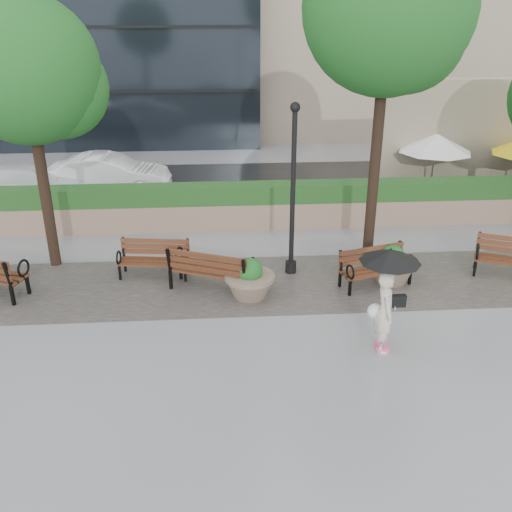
{
  "coord_description": "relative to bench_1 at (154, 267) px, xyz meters",
  "views": [
    {
      "loc": [
        -1.11,
        -9.54,
        6.39
      ],
      "look_at": [
        -0.26,
        2.25,
        1.1
      ],
      "focal_mm": 40.0,
      "sensor_mm": 36.0,
      "label": 1
    }
  ],
  "objects": [
    {
      "name": "tree_1",
      "position": [
        5.85,
        0.97,
        5.82
      ],
      "size": [
        4.04,
        4.04,
        8.28
      ],
      "color": "black",
      "rests_on": "ground"
    },
    {
      "name": "planter_left",
      "position": [
        2.33,
        -1.25,
        0.11
      ],
      "size": [
        1.17,
        1.17,
        0.98
      ],
      "color": "#7F6B56",
      "rests_on": "ground"
    },
    {
      "name": "asphalt_street",
      "position": [
        2.73,
        7.39,
        -0.28
      ],
      "size": [
        40.0,
        7.0,
        0.0
      ],
      "primitive_type": "cube",
      "color": "black",
      "rests_on": "ground"
    },
    {
      "name": "ground",
      "position": [
        2.73,
        -3.61,
        -0.28
      ],
      "size": [
        100.0,
        100.0,
        0.0
      ],
      "primitive_type": "plane",
      "color": "gray",
      "rests_on": "ground"
    },
    {
      "name": "car_right",
      "position": [
        -2.22,
        7.06,
        0.43
      ],
      "size": [
        4.39,
        1.76,
        1.42
      ],
      "primitive_type": "imported",
      "rotation": [
        0.0,
        0.0,
        1.51
      ],
      "color": "white",
      "rests_on": "ground"
    },
    {
      "name": "car_left",
      "position": [
        -4.77,
        6.4,
        0.34
      ],
      "size": [
        4.31,
        1.84,
        1.24
      ],
      "primitive_type": "imported",
      "rotation": [
        0.0,
        0.0,
        1.6
      ],
      "color": "white",
      "rests_on": "ground"
    },
    {
      "name": "bench_2",
      "position": [
        1.43,
        -0.84,
        0.04
      ],
      "size": [
        2.14,
        1.51,
        1.07
      ],
      "rotation": [
        0.0,
        0.0,
        2.74
      ],
      "color": "#582E19",
      "rests_on": "ground"
    },
    {
      "name": "lamppost",
      "position": [
        3.47,
        -0.0,
        1.63
      ],
      "size": [
        0.28,
        0.28,
        4.3
      ],
      "color": "black",
      "rests_on": "ground"
    },
    {
      "name": "tree_0",
      "position": [
        -2.55,
        1.02,
        4.53
      ],
      "size": [
        3.52,
        3.44,
        6.66
      ],
      "color": "black",
      "rests_on": "ground"
    },
    {
      "name": "cobble_strip",
      "position": [
        2.73,
        -0.61,
        -0.27
      ],
      "size": [
        28.0,
        3.2,
        0.01
      ],
      "primitive_type": "cube",
      "color": "#383330",
      "rests_on": "ground"
    },
    {
      "name": "bench_3",
      "position": [
        5.43,
        -0.9,
        0.0
      ],
      "size": [
        1.88,
        1.18,
        0.95
      ],
      "rotation": [
        0.0,
        0.0,
        0.29
      ],
      "color": "#582E19",
      "rests_on": "ground"
    },
    {
      "name": "hedge_wall",
      "position": [
        2.73,
        3.39,
        0.39
      ],
      "size": [
        24.0,
        0.8,
        1.35
      ],
      "color": "#90745D",
      "rests_on": "ground"
    },
    {
      "name": "patio_umb_white",
      "position": [
        9.09,
        5.54,
        1.71
      ],
      "size": [
        2.5,
        2.5,
        2.3
      ],
      "color": "black",
      "rests_on": "ground"
    },
    {
      "name": "planter_right",
      "position": [
        5.88,
        -0.71,
        0.1
      ],
      "size": [
        1.16,
        1.16,
        0.98
      ],
      "color": "#7F6B56",
      "rests_on": "ground"
    },
    {
      "name": "pedestrian",
      "position": [
        4.84,
        -3.63,
        1.03
      ],
      "size": [
        1.17,
        1.17,
        2.15
      ],
      "rotation": [
        0.0,
        0.0,
        1.46
      ],
      "color": "beige",
      "rests_on": "ground"
    },
    {
      "name": "bench_1",
      "position": [
        0.0,
        0.0,
        0.0
      ],
      "size": [
        1.81,
        0.91,
        0.93
      ],
      "rotation": [
        0.0,
        0.0,
        -0.13
      ],
      "color": "#582E19",
      "rests_on": "ground"
    }
  ]
}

